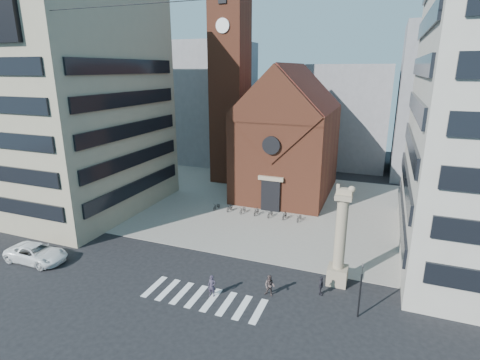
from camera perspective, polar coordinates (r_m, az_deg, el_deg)
name	(u,v)px	position (r m, az deg, el deg)	size (l,w,h in m)	color
ground	(214,278)	(33.38, -4.04, -14.64)	(120.00, 120.00, 0.00)	black
piazza	(275,205)	(49.51, 5.33, -3.86)	(46.00, 30.00, 0.05)	gray
zebra_crossing	(204,298)	(30.91, -5.55, -17.49)	(10.20, 3.20, 0.01)	white
church	(288,138)	(53.06, 7.38, 6.39)	(12.00, 16.65, 18.00)	brown
campanile	(230,79)	(58.21, -1.51, 15.09)	(5.50, 5.50, 31.20)	brown
building_left	(68,105)	(51.18, -24.70, 10.33)	(18.00, 20.00, 26.00)	gray
bg_block_left	(206,103)	(73.53, -5.15, 11.66)	(16.00, 14.00, 22.00)	gray
bg_block_mid	(348,116)	(71.48, 16.12, 9.33)	(14.00, 12.00, 18.00)	gray
bg_block_right	(453,104)	(68.58, 29.67, 10.08)	(16.00, 14.00, 24.00)	gray
lion_column	(340,246)	(31.96, 14.97, -9.65)	(1.63, 1.60, 8.68)	gray
traffic_light	(360,289)	(28.92, 17.87, -15.56)	(0.13, 0.16, 4.30)	black
white_car	(36,253)	(40.18, -28.62, -9.78)	(2.70, 5.86, 1.63)	white
pedestrian_0	(212,286)	(30.67, -4.30, -15.79)	(0.65, 0.42, 1.78)	#312A3B
pedestrian_1	(270,286)	(30.71, 4.54, -15.77)	(0.85, 0.66, 1.75)	#504140
pedestrian_2	(321,286)	(31.43, 12.22, -15.46)	(0.94, 0.39, 1.61)	#27252D
scooter_0	(217,206)	(47.90, -3.56, -3.98)	(0.55, 1.57, 0.82)	black
scooter_1	(230,208)	(47.21, -1.59, -4.21)	(0.43, 1.52, 0.91)	black
scooter_2	(243,210)	(46.61, 0.43, -4.55)	(0.55, 1.57, 0.82)	black
scooter_3	(256,211)	(46.04, 2.51, -4.78)	(0.43, 1.52, 0.91)	black
scooter_4	(270,214)	(45.56, 4.63, -5.12)	(0.55, 1.57, 0.82)	black
scooter_5	(285,215)	(45.11, 6.81, -5.35)	(0.43, 1.52, 0.91)	black
scooter_6	(299,218)	(44.77, 9.02, -5.68)	(0.55, 1.57, 0.82)	black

